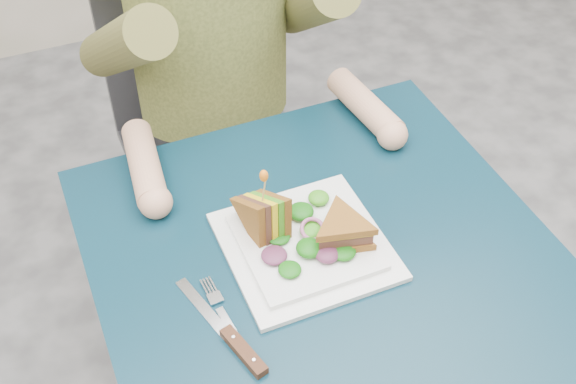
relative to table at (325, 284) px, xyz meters
name	(u,v)px	position (x,y,z in m)	size (l,w,h in m)	color
table	(325,284)	(0.00, 0.00, 0.00)	(0.75, 0.75, 0.73)	black
chair	(205,109)	(0.00, 0.69, -0.11)	(0.42, 0.40, 0.93)	#47474C
plate	(305,245)	(-0.03, 0.03, 0.09)	(0.26, 0.26, 0.02)	white
sandwich_flat	(343,231)	(0.03, 0.00, 0.12)	(0.14, 0.14, 0.05)	brown
sandwich_upright	(265,217)	(-0.08, 0.07, 0.13)	(0.08, 0.13, 0.13)	brown
fork	(228,322)	(-0.20, -0.07, 0.08)	(0.03, 0.18, 0.01)	silver
knife	(236,343)	(-0.20, -0.11, 0.09)	(0.08, 0.22, 0.02)	silver
toothpick	(264,189)	(-0.08, 0.07, 0.20)	(0.00, 0.00, 0.06)	tan
toothpick_frill	(264,176)	(-0.08, 0.07, 0.23)	(0.01, 0.01, 0.02)	orange
lettuce_spill	(306,231)	(-0.02, 0.04, 0.11)	(0.15, 0.13, 0.02)	#337A14
onion_ring	(313,229)	(-0.01, 0.03, 0.11)	(0.04, 0.04, 0.01)	#9E4C7A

